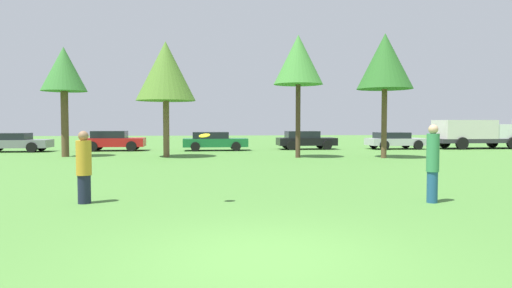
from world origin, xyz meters
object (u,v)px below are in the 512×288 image
parked_car_grey (13,142)px  parked_car_green (214,141)px  frisbee (205,136)px  parked_car_black (305,140)px  person_thrower (84,167)px  tree_0 (64,71)px  parked_car_red (113,140)px  tree_1 (166,72)px  delivery_truck_white (474,132)px  person_catcher (433,162)px  parked_car_silver (394,140)px  tree_3 (385,62)px  tree_2 (298,60)px

parked_car_grey → parked_car_green: bearing=-1.1°
frisbee → parked_car_black: (6.85, 20.88, -0.90)m
parked_car_grey → person_thrower: bearing=-65.2°
tree_0 → parked_car_red: 6.73m
tree_1 → delivery_truck_white: bearing=15.6°
tree_0 → person_catcher: bearing=-50.2°
person_thrower → parked_car_silver: bearing=56.7°
tree_3 → parked_car_black: bearing=106.8°
parked_car_black → frisbee: bearing=-109.6°
person_catcher → tree_0: (-13.06, 15.65, 3.75)m
person_catcher → frisbee: bearing=1.2°
frisbee → parked_car_red: 21.46m
tree_3 → parked_car_red: (-15.62, 7.83, -4.37)m
tree_2 → tree_3: size_ratio=1.00×
tree_1 → parked_car_silver: 17.02m
parked_car_grey → parked_car_green: parked_car_green is taller
person_thrower → parked_car_red: 20.43m
delivery_truck_white → tree_3: bearing=-143.3°
parked_car_black → parked_car_silver: parked_car_black is taller
parked_car_silver → parked_car_grey: bearing=179.6°
parked_car_black → person_thrower: bearing=-116.6°
tree_0 → tree_1: bearing=-8.7°
parked_car_grey → parked_car_black: size_ratio=1.06×
parked_car_green → parked_car_black: 6.48m
tree_3 → tree_0: bearing=171.3°
frisbee → tree_0: 17.42m
person_catcher → delivery_truck_white: 25.04m
parked_car_grey → parked_car_red: bearing=3.8°
frisbee → delivery_truck_white: size_ratio=0.04×
person_thrower → parked_car_red: size_ratio=0.42×
person_thrower → parked_car_silver: size_ratio=0.42×
frisbee → parked_car_silver: size_ratio=0.07×
tree_2 → parked_car_green: bearing=123.7°
person_catcher → tree_3: (4.04, 13.04, 4.13)m
person_thrower → tree_0: (-4.99, 14.91, 3.84)m
parked_car_grey → delivery_truck_white: bearing=-0.5°
tree_0 → parked_car_grey: (-4.66, 4.65, -4.04)m
tree_0 → parked_car_green: tree_0 is taller
parked_car_grey → frisbee: bearing=-59.5°
tree_3 → delivery_truck_white: size_ratio=1.05×
parked_car_green → parked_car_grey: bearing=178.9°
tree_2 → delivery_truck_white: bearing=26.1°
person_catcher → frisbee: (-5.29, 0.37, 0.63)m
delivery_truck_white → parked_car_silver: bearing=178.7°
tree_3 → person_thrower: bearing=-134.6°
person_catcher → parked_car_green: (-4.86, 20.39, -0.29)m
parked_car_red → parked_car_black: 13.15m
tree_3 → parked_car_green: 12.36m
parked_car_grey → parked_car_silver: size_ratio=1.09×
parked_car_grey → parked_car_black: 19.30m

